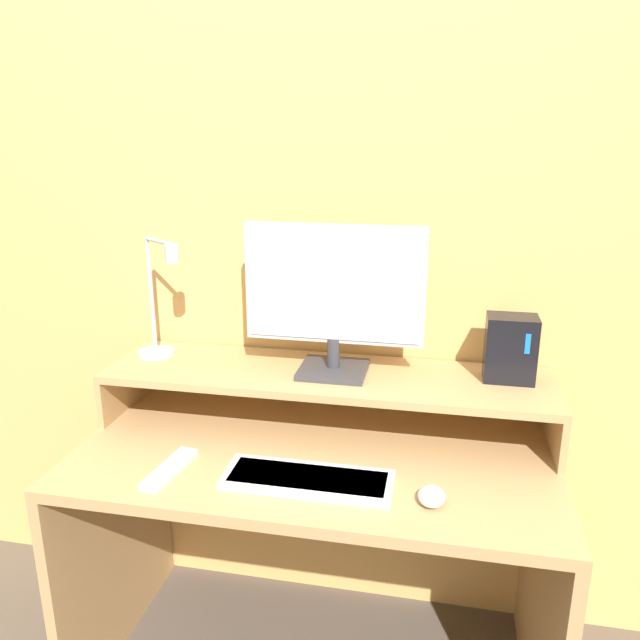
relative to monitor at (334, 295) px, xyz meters
name	(u,v)px	position (x,y,z in m)	size (l,w,h in m)	color
wall_back	(340,232)	(-0.02, 0.20, 0.14)	(6.00, 0.05, 2.50)	#E5AD60
desk	(315,517)	(-0.02, -0.17, -0.59)	(1.27, 0.66, 0.72)	tan
monitor_shelf	(327,380)	(-0.02, 0.00, -0.25)	(1.27, 0.33, 0.16)	tan
monitor	(334,295)	(0.00, 0.00, 0.00)	(0.50, 0.17, 0.42)	#38383D
desk_lamp	(159,311)	(-0.52, 0.01, -0.08)	(0.19, 0.16, 0.36)	silver
router_dock	(510,348)	(0.48, 0.04, -0.14)	(0.13, 0.10, 0.18)	black
keyboard	(308,479)	(0.00, -0.33, -0.38)	(0.41, 0.15, 0.02)	white
mouse	(432,496)	(0.29, -0.35, -0.37)	(0.06, 0.08, 0.03)	silver
remote_control	(170,469)	(-0.35, -0.34, -0.38)	(0.07, 0.20, 0.02)	white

